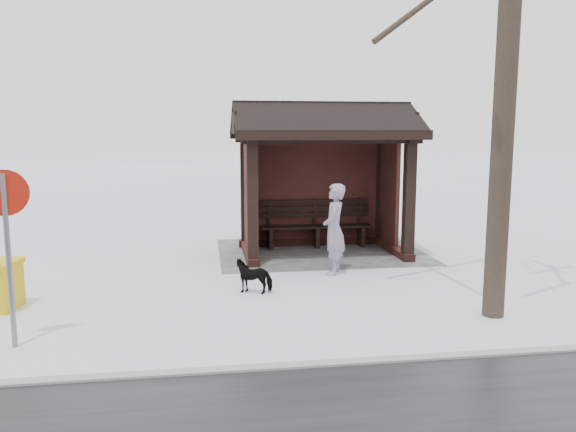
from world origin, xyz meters
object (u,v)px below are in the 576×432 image
object	(u,v)px
pedestrian	(334,229)
bus_shelter	(321,148)
dog	(254,276)
road_sign	(6,218)

from	to	relation	value
pedestrian	bus_shelter	bearing A→B (deg)	-164.46
bus_shelter	dog	xyz separation A→B (m)	(1.63, 2.74, -1.91)
pedestrian	dog	distance (m)	1.85
bus_shelter	road_sign	world-z (taller)	bus_shelter
dog	road_sign	bearing A→B (deg)	-38.41
pedestrian	road_sign	size ratio (longest dim) A/B	0.77
bus_shelter	dog	distance (m)	3.71
bus_shelter	road_sign	size ratio (longest dim) A/B	1.74
pedestrian	dog	xyz separation A→B (m)	(1.49, 0.94, -0.54)
road_sign	dog	bearing A→B (deg)	-161.80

